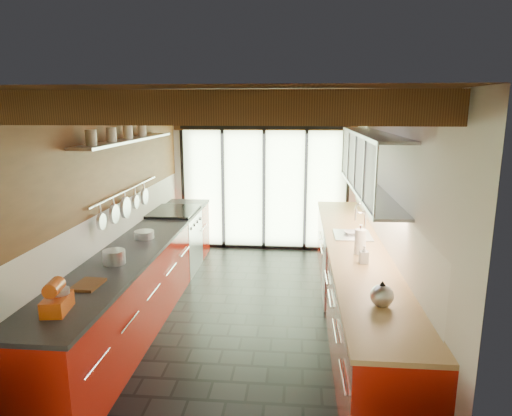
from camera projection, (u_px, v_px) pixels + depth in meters
name	position (u px, v px, depth m)	size (l,w,h in m)	color
ground	(247.00, 314.00, 5.59)	(5.50, 5.50, 0.00)	black
room_shell	(247.00, 181.00, 5.24)	(5.50, 5.50, 5.50)	silver
ceiling_beams	(250.00, 109.00, 5.43)	(3.14, 5.06, 4.90)	#593316
glass_door	(264.00, 156.00, 7.85)	(2.95, 0.10, 2.90)	#C6EAAD
left_counter	(144.00, 275.00, 5.61)	(0.68, 5.00, 0.92)	#AA1609
range_stove	(175.00, 241.00, 7.01)	(0.66, 0.90, 0.97)	silver
right_counter	(354.00, 282.00, 5.38)	(0.68, 5.00, 0.92)	#AA1609
sink_assembly	(354.00, 233.00, 5.66)	(0.45, 0.52, 0.43)	silver
upper_cabinets_right	(370.00, 162.00, 5.36)	(0.34, 3.00, 3.00)	silver
left_wall_fixtures	(128.00, 161.00, 5.50)	(0.28, 2.60, 0.96)	silver
stand_mixer	(57.00, 299.00, 3.55)	(0.21, 0.32, 0.27)	#D04B10
pot_large	(114.00, 257.00, 4.65)	(0.22, 0.22, 0.14)	silver
pot_small	(144.00, 235.00, 5.56)	(0.24, 0.24, 0.09)	silver
cutting_board	(88.00, 285.00, 4.07)	(0.22, 0.30, 0.03)	brown
kettle	(382.00, 294.00, 3.65)	(0.22, 0.25, 0.22)	silver
paper_towel	(360.00, 242.00, 4.94)	(0.13, 0.13, 0.33)	white
soap_bottle	(364.00, 254.00, 4.65)	(0.09, 0.09, 0.19)	silver
bowl	(352.00, 233.00, 5.71)	(0.19, 0.19, 0.05)	silver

